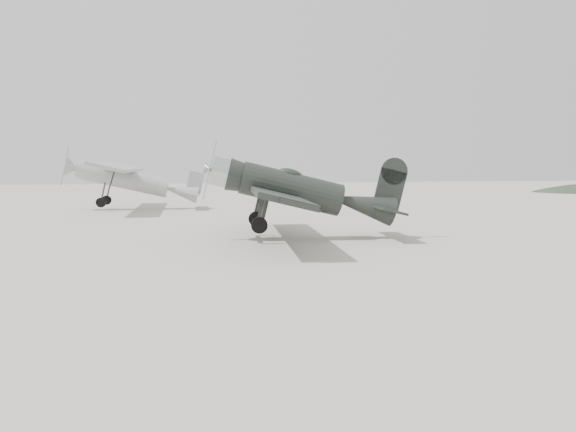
% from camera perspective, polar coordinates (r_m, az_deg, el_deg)
% --- Properties ---
extents(ground, '(160.00, 160.00, 0.00)m').
position_cam_1_polar(ground, '(13.82, 2.68, -7.31)').
color(ground, '#A69E93').
rests_on(ground, ground).
extents(lowwing_monoplane, '(8.09, 11.31, 3.63)m').
position_cam_1_polar(lowwing_monoplane, '(22.57, 1.27, 2.48)').
color(lowwing_monoplane, black).
rests_on(lowwing_monoplane, ground).
extents(highwing_monoplane, '(9.03, 12.73, 3.61)m').
position_cam_1_polar(highwing_monoplane, '(39.29, -15.88, 3.94)').
color(highwing_monoplane, '#989B9D').
rests_on(highwing_monoplane, ground).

